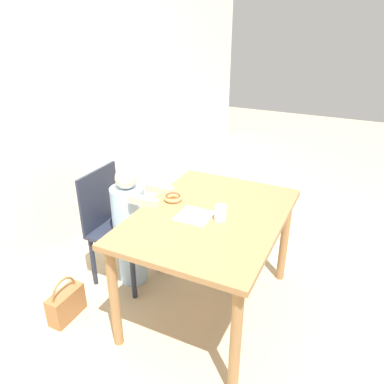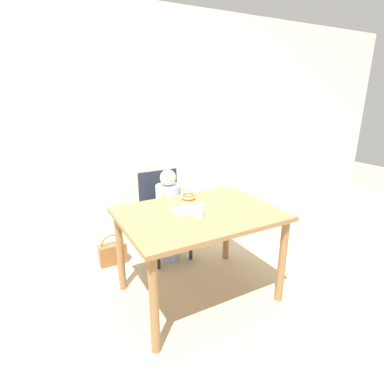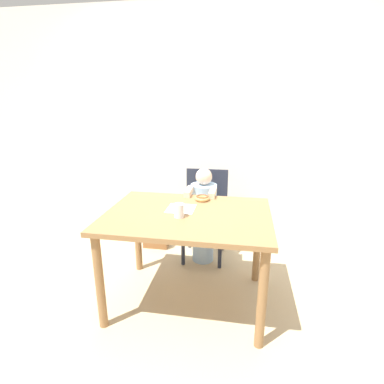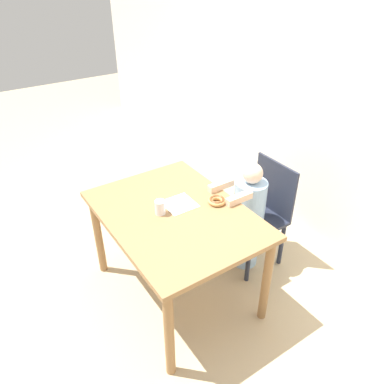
{
  "view_description": "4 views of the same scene",
  "coord_description": "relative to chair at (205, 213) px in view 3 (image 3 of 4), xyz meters",
  "views": [
    {
      "loc": [
        -1.89,
        -0.78,
        1.86
      ],
      "look_at": [
        0.01,
        0.13,
        0.86
      ],
      "focal_mm": 35.0,
      "sensor_mm": 36.0,
      "label": 1
    },
    {
      "loc": [
        -1.07,
        -1.84,
        1.6
      ],
      "look_at": [
        0.01,
        0.13,
        0.86
      ],
      "focal_mm": 28.0,
      "sensor_mm": 36.0,
      "label": 2
    },
    {
      "loc": [
        0.37,
        -1.99,
        1.54
      ],
      "look_at": [
        0.01,
        0.13,
        0.86
      ],
      "focal_mm": 28.0,
      "sensor_mm": 36.0,
      "label": 3
    },
    {
      "loc": [
        1.74,
        -1.03,
        2.2
      ],
      "look_at": [
        0.01,
        0.13,
        0.86
      ],
      "focal_mm": 35.0,
      "sensor_mm": 36.0,
      "label": 4
    }
  ],
  "objects": [
    {
      "name": "child_figure",
      "position": [
        0.0,
        -0.12,
        0.01
      ],
      "size": [
        0.26,
        0.43,
        0.93
      ],
      "color": "#99BCE0",
      "rests_on": "ground_plane"
    },
    {
      "name": "handbag",
      "position": [
        -0.54,
        0.06,
        -0.33
      ],
      "size": [
        0.26,
        0.11,
        0.31
      ],
      "color": "brown",
      "rests_on": "ground_plane"
    },
    {
      "name": "ground_plane",
      "position": [
        -0.03,
        -0.76,
        -0.45
      ],
      "size": [
        12.0,
        12.0,
        0.0
      ],
      "primitive_type": "plane",
      "color": "tan"
    },
    {
      "name": "napkin",
      "position": [
        -0.1,
        -0.69,
        0.3
      ],
      "size": [
        0.21,
        0.21,
        0.0
      ],
      "color": "white",
      "rests_on": "dining_table"
    },
    {
      "name": "cup",
      "position": [
        -0.08,
        -0.85,
        0.34
      ],
      "size": [
        0.07,
        0.07,
        0.1
      ],
      "color": "white",
      "rests_on": "dining_table"
    },
    {
      "name": "chair",
      "position": [
        0.0,
        0.0,
        0.0
      ],
      "size": [
        0.42,
        0.42,
        0.87
      ],
      "color": "#232838",
      "rests_on": "ground_plane"
    },
    {
      "name": "dining_table",
      "position": [
        -0.03,
        -0.76,
        0.2
      ],
      "size": [
        1.19,
        0.88,
        0.74
      ],
      "color": "olive",
      "rests_on": "ground_plane"
    },
    {
      "name": "wall_back",
      "position": [
        -0.03,
        0.63,
        0.8
      ],
      "size": [
        8.0,
        0.05,
        2.5
      ],
      "color": "silver",
      "rests_on": "ground_plane"
    },
    {
      "name": "donut",
      "position": [
        0.03,
        -0.47,
        0.31
      ],
      "size": [
        0.12,
        0.12,
        0.04
      ],
      "color": "tan",
      "rests_on": "dining_table"
    }
  ]
}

